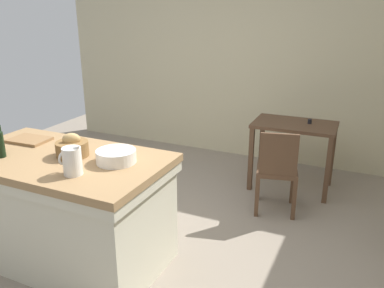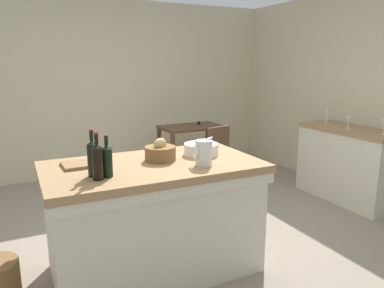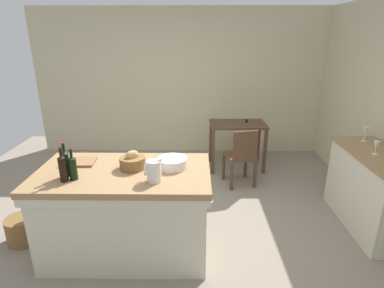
% 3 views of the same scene
% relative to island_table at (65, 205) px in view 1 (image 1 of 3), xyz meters
% --- Properties ---
extents(ground_plane, '(6.76, 6.76, 0.00)m').
position_rel_island_table_xyz_m(ground_plane, '(0.45, 0.41, -0.49)').
color(ground_plane, gray).
extents(wall_back, '(5.32, 0.12, 2.60)m').
position_rel_island_table_xyz_m(wall_back, '(0.45, 3.01, 0.81)').
color(wall_back, beige).
rests_on(wall_back, ground).
extents(island_table, '(1.67, 0.93, 0.91)m').
position_rel_island_table_xyz_m(island_table, '(0.00, 0.00, 0.00)').
color(island_table, '#99754C').
rests_on(island_table, ground).
extents(writing_desk, '(0.91, 0.58, 0.83)m').
position_rel_island_table_xyz_m(writing_desk, '(1.39, 2.16, 0.16)').
color(writing_desk, '#513826').
rests_on(writing_desk, ground).
extents(wooden_chair, '(0.48, 0.48, 0.89)m').
position_rel_island_table_xyz_m(wooden_chair, '(1.37, 1.50, -0.01)').
color(wooden_chair, '#513826').
rests_on(wooden_chair, ground).
extents(pitcher, '(0.17, 0.13, 0.24)m').
position_rel_island_table_xyz_m(pitcher, '(0.33, -0.22, 0.52)').
color(pitcher, silver).
rests_on(pitcher, island_table).
extents(wash_bowl, '(0.30, 0.30, 0.10)m').
position_rel_island_table_xyz_m(wash_bowl, '(0.47, 0.09, 0.47)').
color(wash_bowl, silver).
rests_on(wash_bowl, island_table).
extents(bread_basket, '(0.25, 0.25, 0.18)m').
position_rel_island_table_xyz_m(bread_basket, '(0.08, 0.06, 0.49)').
color(bread_basket, brown).
rests_on(bread_basket, island_table).
extents(cutting_board, '(0.34, 0.25, 0.02)m').
position_rel_island_table_xyz_m(cutting_board, '(-0.49, 0.18, 0.43)').
color(cutting_board, olive).
rests_on(cutting_board, island_table).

